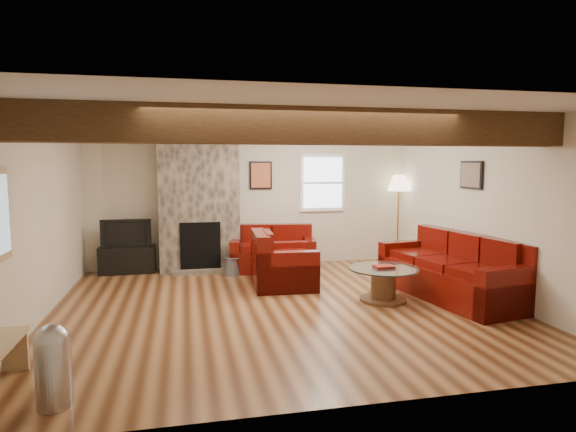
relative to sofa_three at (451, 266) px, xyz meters
name	(u,v)px	position (x,y,z in m)	size (l,w,h in m)	color
room	(282,214)	(-2.48, 0.05, 0.80)	(8.00, 8.00, 8.00)	#542D16
oak_beam	(305,126)	(-2.48, -1.20, 1.86)	(6.00, 0.36, 0.38)	#321D0F
chimney_breast	(199,203)	(-3.48, 2.54, 0.77)	(1.40, 0.67, 2.50)	#3B352D
back_window	(323,183)	(-1.13, 2.76, 1.10)	(0.90, 0.08, 1.10)	white
ceiling_dome	(328,129)	(-1.58, 0.95, 1.99)	(0.40, 0.40, 0.18)	beige
artwork_back	(261,175)	(-2.33, 2.76, 1.25)	(0.42, 0.06, 0.52)	black
artwork_right	(471,175)	(0.48, 0.35, 1.30)	(0.06, 0.55, 0.42)	black
sofa_three	(451,266)	(0.00, 0.00, 0.00)	(2.32, 0.97, 0.90)	#420604
loveseat	(272,248)	(-2.20, 2.28, -0.05)	(1.50, 0.86, 0.79)	#420604
armchair_red	(284,259)	(-2.24, 1.10, -0.02)	(1.07, 0.93, 0.86)	#420604
coffee_table	(383,284)	(-1.04, 0.00, -0.21)	(0.97, 0.97, 0.51)	#402814
tv_cabinet	(128,260)	(-4.74, 2.58, -0.21)	(0.95, 0.38, 0.48)	black
television	(127,233)	(-4.74, 2.58, 0.27)	(0.85, 0.11, 0.49)	black
floor_lamp	(399,188)	(0.32, 2.47, 1.00)	(0.44, 0.44, 1.70)	#AC8147
pedal_bin	(53,366)	(-4.77, -2.21, -0.11)	(0.27, 0.27, 0.68)	#A6A6AB
coal_bucket	(233,265)	(-2.94, 2.06, -0.29)	(0.34, 0.34, 0.32)	slate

